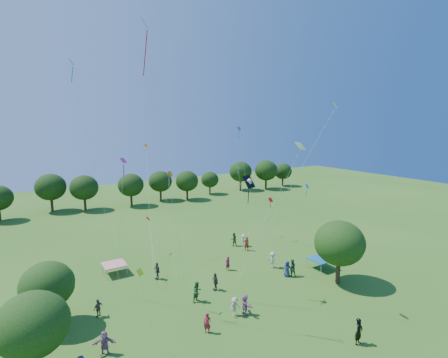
% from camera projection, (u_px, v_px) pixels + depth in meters
% --- Properties ---
extents(near_tree_west, '(4.30, 4.30, 5.50)m').
position_uv_depth(near_tree_west, '(32.00, 325.00, 20.72)').
color(near_tree_west, '#422B19').
rests_on(near_tree_west, ground).
extents(near_tree_north, '(3.94, 3.94, 5.12)m').
position_uv_depth(near_tree_north, '(47.00, 285.00, 26.21)').
color(near_tree_north, '#422B19').
rests_on(near_tree_north, ground).
extents(near_tree_east, '(4.77, 4.77, 6.19)m').
position_uv_depth(near_tree_east, '(340.00, 243.00, 33.32)').
color(near_tree_east, '#422B19').
rests_on(near_tree_east, ground).
extents(treeline, '(88.01, 8.77, 6.77)m').
position_uv_depth(treeline, '(96.00, 186.00, 62.71)').
color(treeline, '#422B19').
rests_on(treeline, ground).
extents(tent_red_stripe, '(2.20, 2.20, 1.10)m').
position_uv_depth(tent_red_stripe, '(114.00, 264.00, 35.80)').
color(tent_red_stripe, red).
rests_on(tent_red_stripe, ground).
extents(tent_blue, '(2.20, 2.20, 1.10)m').
position_uv_depth(tent_blue, '(321.00, 259.00, 37.12)').
color(tent_blue, '#15598E').
rests_on(tent_blue, ground).
extents(man_in_black, '(0.81, 0.62, 1.92)m').
position_uv_depth(man_in_black, '(359.00, 331.00, 24.44)').
color(man_in_black, black).
rests_on(man_in_black, ground).
extents(crowd_person_1, '(0.76, 0.63, 1.76)m').
position_uv_depth(crowd_person_1, '(246.00, 244.00, 42.40)').
color(crowd_person_1, maroon).
rests_on(crowd_person_1, ground).
extents(crowd_person_2, '(0.99, 0.76, 1.77)m').
position_uv_depth(crowd_person_2, '(292.00, 268.00, 35.35)').
color(crowd_person_2, '#235232').
rests_on(crowd_person_2, ground).
extents(crowd_person_3, '(0.67, 1.20, 1.74)m').
position_uv_depth(crowd_person_3, '(273.00, 260.00, 37.39)').
color(crowd_person_3, '#AEA48B').
rests_on(crowd_person_3, ground).
extents(crowd_person_4, '(0.47, 0.99, 1.67)m').
position_uv_depth(crowd_person_4, '(215.00, 282.00, 32.36)').
color(crowd_person_4, '#3C3430').
rests_on(crowd_person_4, ground).
extents(crowd_person_5, '(0.66, 1.63, 1.72)m').
position_uv_depth(crowd_person_5, '(245.00, 304.00, 28.25)').
color(crowd_person_5, '#AE6599').
rests_on(crowd_person_5, ground).
extents(crowd_person_6, '(0.90, 0.85, 1.63)m').
position_uv_depth(crowd_person_6, '(287.00, 269.00, 35.22)').
color(crowd_person_6, navy).
rests_on(crowd_person_6, ground).
extents(crowd_person_7, '(0.60, 0.42, 1.53)m').
position_uv_depth(crowd_person_7, '(228.00, 263.00, 36.77)').
color(crowd_person_7, maroon).
rests_on(crowd_person_7, ground).
extents(crowd_person_8, '(0.89, 0.55, 1.71)m').
position_uv_depth(crowd_person_8, '(234.00, 239.00, 44.00)').
color(crowd_person_8, '#214F2C').
rests_on(crowd_person_8, ground).
extents(crowd_person_9, '(1.07, 0.58, 1.56)m').
position_uv_depth(crowd_person_9, '(235.00, 307.00, 28.08)').
color(crowd_person_9, '#A5A084').
rests_on(crowd_person_9, ground).
extents(crowd_person_10, '(0.61, 1.09, 1.75)m').
position_uv_depth(crowd_person_10, '(157.00, 271.00, 34.61)').
color(crowd_person_10, '#3C3330').
rests_on(crowd_person_10, ground).
extents(crowd_person_11, '(1.64, 1.09, 1.66)m').
position_uv_depth(crowd_person_11, '(104.00, 343.00, 23.38)').
color(crowd_person_11, '#96577E').
rests_on(crowd_person_11, ground).
extents(crowd_person_13, '(0.67, 0.68, 1.56)m').
position_uv_depth(crowd_person_13, '(207.00, 323.00, 25.76)').
color(crowd_person_13, maroon).
rests_on(crowd_person_13, ground).
extents(crowd_person_14, '(1.02, 0.77, 1.83)m').
position_uv_depth(crowd_person_14, '(197.00, 292.00, 30.25)').
color(crowd_person_14, '#275D2C').
rests_on(crowd_person_14, ground).
extents(crowd_person_15, '(1.08, 0.94, 1.53)m').
position_uv_depth(crowd_person_15, '(243.00, 240.00, 43.92)').
color(crowd_person_15, beige).
rests_on(crowd_person_15, ground).
extents(crowd_person_16, '(0.96, 0.77, 1.50)m').
position_uv_depth(crowd_person_16, '(98.00, 308.00, 27.93)').
color(crowd_person_16, '#484239').
rests_on(crowd_person_16, ground).
extents(pirate_kite, '(3.79, 2.71, 9.63)m').
position_uv_depth(pirate_kite, '(250.00, 183.00, 29.83)').
color(pirate_kite, black).
extents(red_high_kite, '(2.70, 1.65, 21.18)m').
position_uv_depth(red_high_kite, '(152.00, 78.00, 24.52)').
color(red_high_kite, red).
extents(small_kite_0, '(2.78, 9.48, 3.14)m').
position_uv_depth(small_kite_0, '(149.00, 228.00, 39.54)').
color(small_kite_0, red).
extents(small_kite_1, '(3.02, 9.02, 11.74)m').
position_uv_depth(small_kite_1, '(148.00, 178.00, 37.38)').
color(small_kite_1, orange).
extents(small_kite_2, '(1.54, 2.19, 5.51)m').
position_uv_depth(small_kite_2, '(142.00, 284.00, 21.27)').
color(small_kite_2, '#E2F515').
extents(small_kite_3, '(3.19, 1.00, 18.85)m').
position_uv_depth(small_kite_3, '(84.00, 120.00, 27.28)').
color(small_kite_3, green).
extents(small_kite_4, '(1.09, 2.38, 13.59)m').
position_uv_depth(small_kite_4, '(242.00, 151.00, 43.52)').
color(small_kite_4, blue).
extents(small_kite_5, '(0.86, 2.31, 11.32)m').
position_uv_depth(small_kite_5, '(122.00, 186.00, 28.49)').
color(small_kite_5, '#AE1D8F').
extents(small_kite_6, '(4.30, 3.83, 12.58)m').
position_uv_depth(small_kite_6, '(290.00, 167.00, 27.79)').
color(small_kite_6, white).
extents(small_kite_7, '(2.67, 3.41, 8.31)m').
position_uv_depth(small_kite_7, '(299.00, 202.00, 33.81)').
color(small_kite_7, '#0CBEBF').
extents(small_kite_8, '(2.91, 1.22, 4.42)m').
position_uv_depth(small_kite_8, '(270.00, 203.00, 45.36)').
color(small_kite_8, red).
extents(small_kite_9, '(1.98, 0.53, 9.76)m').
position_uv_depth(small_kite_9, '(167.00, 195.00, 31.72)').
color(small_kite_9, orange).
extents(small_kite_10, '(5.34, 6.01, 15.56)m').
position_uv_depth(small_kite_10, '(303.00, 163.00, 26.84)').
color(small_kite_10, '#E1FF16').
extents(small_kite_11, '(1.46, 4.62, 8.31)m').
position_uv_depth(small_kite_11, '(240.00, 181.00, 46.38)').
color(small_kite_11, '#188636').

